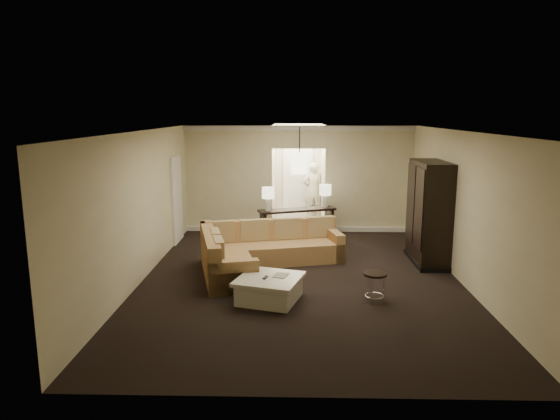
{
  "coord_description": "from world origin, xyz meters",
  "views": [
    {
      "loc": [
        -0.17,
        -9.08,
        3.14
      ],
      "look_at": [
        -0.42,
        1.2,
        1.12
      ],
      "focal_mm": 32.0,
      "sensor_mm": 36.0,
      "label": 1
    }
  ],
  "objects_px": {
    "coffee_table": "(269,288)",
    "person": "(313,188)",
    "drink_table": "(375,281)",
    "console_table": "(297,221)",
    "armoire": "(429,215)",
    "sectional_sofa": "(258,251)"
  },
  "relations": [
    {
      "from": "sectional_sofa",
      "to": "console_table",
      "type": "bearing_deg",
      "value": 58.33
    },
    {
      "from": "armoire",
      "to": "drink_table",
      "type": "bearing_deg",
      "value": -122.94
    },
    {
      "from": "coffee_table",
      "to": "person",
      "type": "xyz_separation_m",
      "value": [
        1.0,
        6.67,
        0.72
      ]
    },
    {
      "from": "armoire",
      "to": "drink_table",
      "type": "xyz_separation_m",
      "value": [
        -1.46,
        -2.25,
        -0.68
      ]
    },
    {
      "from": "drink_table",
      "to": "person",
      "type": "distance_m",
      "value": 6.72
    },
    {
      "from": "coffee_table",
      "to": "console_table",
      "type": "xyz_separation_m",
      "value": [
        0.5,
        4.27,
        0.24
      ]
    },
    {
      "from": "armoire",
      "to": "drink_table",
      "type": "distance_m",
      "value": 2.76
    },
    {
      "from": "console_table",
      "to": "coffee_table",
      "type": "bearing_deg",
      "value": -115.71
    },
    {
      "from": "sectional_sofa",
      "to": "console_table",
      "type": "height_order",
      "value": "sectional_sofa"
    },
    {
      "from": "coffee_table",
      "to": "drink_table",
      "type": "xyz_separation_m",
      "value": [
        1.78,
        0.02,
        0.14
      ]
    },
    {
      "from": "drink_table",
      "to": "person",
      "type": "relative_size",
      "value": 0.26
    },
    {
      "from": "sectional_sofa",
      "to": "armoire",
      "type": "xyz_separation_m",
      "value": [
        3.54,
        0.47,
        0.68
      ]
    },
    {
      "from": "coffee_table",
      "to": "drink_table",
      "type": "distance_m",
      "value": 1.78
    },
    {
      "from": "coffee_table",
      "to": "person",
      "type": "height_order",
      "value": "person"
    },
    {
      "from": "console_table",
      "to": "armoire",
      "type": "bearing_deg",
      "value": -55.16
    },
    {
      "from": "drink_table",
      "to": "coffee_table",
      "type": "bearing_deg",
      "value": -179.2
    },
    {
      "from": "coffee_table",
      "to": "armoire",
      "type": "distance_m",
      "value": 4.04
    },
    {
      "from": "person",
      "to": "coffee_table",
      "type": "bearing_deg",
      "value": 73.9
    },
    {
      "from": "console_table",
      "to": "drink_table",
      "type": "height_order",
      "value": "console_table"
    },
    {
      "from": "drink_table",
      "to": "person",
      "type": "bearing_deg",
      "value": 96.72
    },
    {
      "from": "drink_table",
      "to": "console_table",
      "type": "bearing_deg",
      "value": 106.71
    },
    {
      "from": "sectional_sofa",
      "to": "armoire",
      "type": "height_order",
      "value": "armoire"
    }
  ]
}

